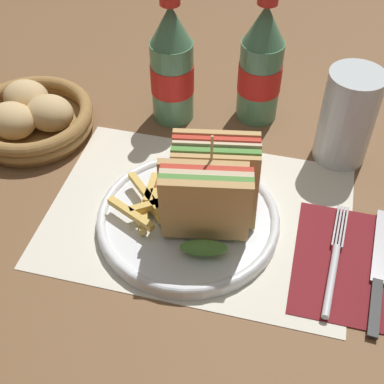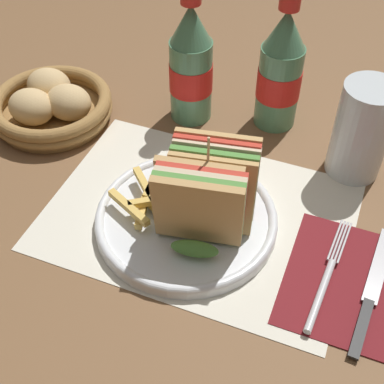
{
  "view_description": "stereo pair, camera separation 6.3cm",
  "coord_description": "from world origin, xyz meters",
  "views": [
    {
      "loc": [
        0.1,
        -0.46,
        0.53
      ],
      "look_at": [
        -0.02,
        0.0,
        0.04
      ],
      "focal_mm": 50.0,
      "sensor_mm": 36.0,
      "label": 1
    },
    {
      "loc": [
        0.15,
        -0.44,
        0.53
      ],
      "look_at": [
        -0.02,
        0.0,
        0.04
      ],
      "focal_mm": 50.0,
      "sensor_mm": 36.0,
      "label": 2
    }
  ],
  "objects": [
    {
      "name": "glass_near",
      "position": [
        0.16,
        0.16,
        0.07
      ],
      "size": [
        0.08,
        0.08,
        0.14
      ],
      "color": "silver",
      "rests_on": "ground_plane"
    },
    {
      "name": "coke_bottle_near",
      "position": [
        -0.1,
        0.2,
        0.09
      ],
      "size": [
        0.07,
        0.07,
        0.21
      ],
      "color": "#4C7F5B",
      "rests_on": "ground_plane"
    },
    {
      "name": "knife",
      "position": [
        0.22,
        -0.04,
        0.01
      ],
      "size": [
        0.03,
        0.2,
        0.0
      ],
      "rotation": [
        0.0,
        0.0,
        -0.07
      ],
      "color": "black",
      "rests_on": "napkin"
    },
    {
      "name": "bread_basket",
      "position": [
        -0.3,
        0.11,
        0.03
      ],
      "size": [
        0.19,
        0.19,
        0.07
      ],
      "color": "olive",
      "rests_on": "ground_plane"
    },
    {
      "name": "napkin",
      "position": [
        0.19,
        -0.04,
        0.0
      ],
      "size": [
        0.15,
        0.18,
        0.0
      ],
      "color": "maroon",
      "rests_on": "ground_plane"
    },
    {
      "name": "placemat",
      "position": [
        -0.01,
        -0.0,
        0.0
      ],
      "size": [
        0.39,
        0.28,
        0.0
      ],
      "color": "silver",
      "rests_on": "ground_plane"
    },
    {
      "name": "coke_bottle_far",
      "position": [
        0.03,
        0.23,
        0.09
      ],
      "size": [
        0.07,
        0.07,
        0.21
      ],
      "color": "#4C7F5B",
      "rests_on": "ground_plane"
    },
    {
      "name": "ketchup_blob",
      "position": [
        -0.05,
        -0.0,
        0.03
      ],
      "size": [
        0.04,
        0.03,
        0.01
      ],
      "color": "maroon",
      "rests_on": "plate_main"
    },
    {
      "name": "fries_pile",
      "position": [
        -0.07,
        -0.03,
        0.03
      ],
      "size": [
        0.11,
        0.09,
        0.02
      ],
      "color": "#E0B756",
      "rests_on": "plate_main"
    },
    {
      "name": "plate_main",
      "position": [
        -0.02,
        -0.02,
        0.01
      ],
      "size": [
        0.23,
        0.23,
        0.02
      ],
      "color": "white",
      "rests_on": "ground_plane"
    },
    {
      "name": "club_sandwich",
      "position": [
        0.01,
        -0.02,
        0.07
      ],
      "size": [
        0.12,
        0.13,
        0.14
      ],
      "color": "tan",
      "rests_on": "plate_main"
    },
    {
      "name": "fork",
      "position": [
        0.17,
        -0.05,
        0.01
      ],
      "size": [
        0.02,
        0.17,
        0.01
      ],
      "rotation": [
        0.0,
        0.0,
        -0.07
      ],
      "color": "silver",
      "rests_on": "napkin"
    },
    {
      "name": "ground_plane",
      "position": [
        0.0,
        0.0,
        0.0
      ],
      "size": [
        4.0,
        4.0,
        0.0
      ],
      "primitive_type": "plane",
      "color": "brown"
    }
  ]
}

